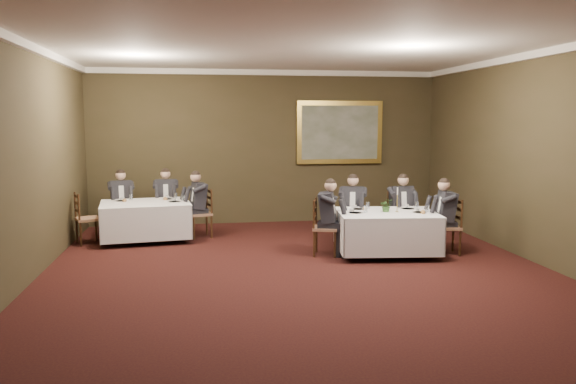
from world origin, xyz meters
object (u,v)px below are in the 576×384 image
object	(u,v)px
diner_main_backright	(401,217)
diner_sec_endright	(200,212)
table_main	(386,230)
diner_main_endright	(447,226)
chair_main_endright	(447,238)
chair_sec_endleft	(88,229)
table_second	(146,218)
diner_sec_backleft	(122,209)
candlestick	(397,203)
diner_sec_backright	(166,207)
chair_main_endleft	(325,239)
diner_main_endleft	(326,227)
chair_sec_endright	(201,223)
centerpiece	(386,205)
painting	(340,132)
chair_sec_backleft	(122,220)
diner_main_backleft	(353,218)
chair_main_backright	(400,229)
chair_sec_backright	(167,218)

from	to	relation	value
diner_main_backright	diner_sec_endright	size ratio (longest dim) A/B	1.00
table_main	diner_main_endright	size ratio (longest dim) A/B	1.39
chair_main_endright	chair_sec_endleft	xyz separation A→B (m)	(-6.49, 1.86, 0.00)
table_second	diner_sec_backleft	distance (m)	0.99
diner_main_endright	candlestick	xyz separation A→B (m)	(-0.90, 0.11, 0.42)
diner_main_endright	diner_sec_backright	xyz separation A→B (m)	(-5.05, 2.91, 0.00)
chair_main_endleft	diner_main_endleft	world-z (taller)	diner_main_endleft
table_second	chair_sec_endright	xyz separation A→B (m)	(1.08, 0.13, -0.17)
diner_main_backright	centerpiece	distance (m)	1.05
table_main	painting	world-z (taller)	painting
table_second	chair_sec_backleft	bearing A→B (deg)	124.62
table_main	diner_sec_backleft	bearing A→B (deg)	151.26
chair_main_endleft	chair_main_endright	distance (m)	2.19
chair_sec_endleft	painting	distance (m)	5.95
candlestick	table_second	bearing A→B (deg)	157.26
table_second	chair_sec_endright	size ratio (longest dim) A/B	1.87
chair_main_endright	table_second	bearing A→B (deg)	76.66
diner_sec_backleft	centerpiece	size ratio (longest dim) A/B	5.45
diner_main_backright	chair_main_endright	size ratio (longest dim) A/B	1.35
diner_main_backleft	chair_sec_endleft	distance (m)	5.11
chair_main_backright	diner_main_backright	world-z (taller)	diner_main_backright
table_second	diner_main_endright	size ratio (longest dim) A/B	1.39
diner_main_endleft	diner_sec_endright	distance (m)	2.88
table_main	chair_sec_backleft	size ratio (longest dim) A/B	1.87
chair_sec_backright	chair_sec_backleft	bearing A→B (deg)	4.99
chair_main_endleft	diner_sec_backright	distance (m)	3.93
diner_sec_endright	centerpiece	xyz separation A→B (m)	(3.25, -1.98, 0.38)
chair_sec_backleft	diner_main_backleft	bearing A→B (deg)	147.72
chair_sec_endright	diner_main_backright	bearing A→B (deg)	-120.89
diner_sec_backleft	painting	bearing A→B (deg)	178.04
table_second	chair_main_backright	size ratio (longest dim) A/B	1.87
diner_main_backright	chair_sec_backright	distance (m)	4.95
diner_main_endleft	diner_sec_backright	size ratio (longest dim) A/B	1.00
chair_sec_backleft	candlestick	bearing A→B (deg)	140.94
chair_sec_backleft	chair_main_endright	bearing A→B (deg)	143.84
diner_sec_backright	candlestick	distance (m)	5.03
diner_sec_backright	table_second	bearing A→B (deg)	67.09
table_main	chair_sec_backright	world-z (taller)	chair_sec_backright
chair_sec_backright	chair_sec_endleft	size ratio (longest dim) A/B	1.00
chair_sec_backright	chair_sec_endright	bearing A→B (deg)	130.35
diner_main_backright	chair_main_backright	bearing A→B (deg)	-90.00
table_second	candlestick	size ratio (longest dim) A/B	4.14
chair_main_endright	centerpiece	distance (m)	1.26
chair_sec_backright	chair_sec_endright	size ratio (longest dim) A/B	1.00
diner_sec_backleft	painting	world-z (taller)	painting
chair_sec_backleft	painting	world-z (taller)	painting
table_second	diner_sec_backleft	bearing A→B (deg)	124.89
chair_main_backright	diner_main_endleft	xyz separation A→B (m)	(-1.64, -0.71, 0.23)
chair_sec_backleft	chair_sec_endright	size ratio (longest dim) A/B	1.00
diner_main_backleft	painting	world-z (taller)	painting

